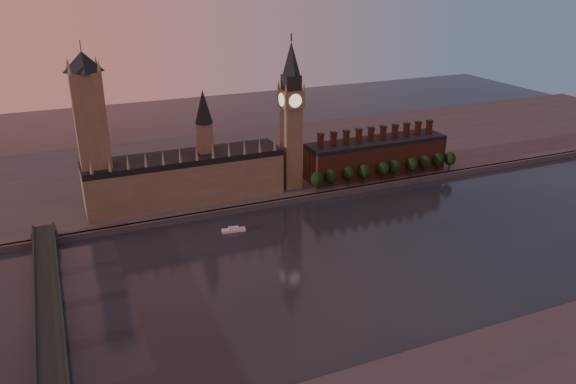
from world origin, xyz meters
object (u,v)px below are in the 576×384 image
big_ben (291,115)px  victoria_tower (92,130)px  westminster_bridge (49,319)px  river_boat (234,230)px

big_ben → victoria_tower: bearing=177.8°
westminster_bridge → river_boat: (106.42, 66.50, -6.33)m
victoria_tower → river_boat: victoria_tower is taller
big_ben → westminster_bridge: size_ratio=0.54×
victoria_tower → big_ben: victoria_tower is taller
big_ben → westminster_bridge: big_ben is taller
big_ben → westminster_bridge: 205.83m
victoria_tower → big_ben: bearing=-2.2°
victoria_tower → westminster_bridge: 133.21m
big_ben → river_boat: 93.12m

